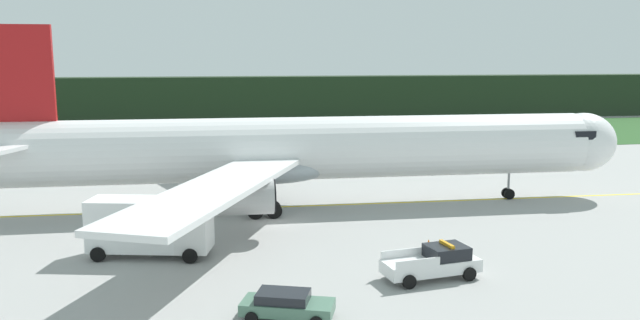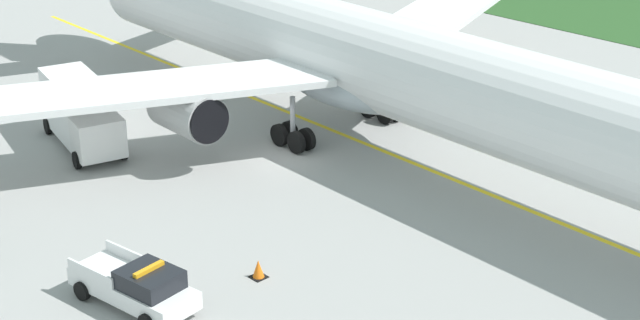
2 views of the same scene
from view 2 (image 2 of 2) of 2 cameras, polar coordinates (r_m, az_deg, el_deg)
ground at (r=49.28m, az=-2.30°, el=0.03°), size 320.00×320.00×0.00m
taxiway_centerline_main at (r=50.52m, az=3.65°, el=0.60°), size 74.53×3.03×0.01m
airliner at (r=49.35m, az=3.29°, el=5.81°), size 56.02×45.02×14.36m
ops_pickup_truck at (r=36.74m, az=-10.84°, el=-7.34°), size 5.57×2.85×1.94m
catering_truck at (r=52.00m, az=-14.08°, el=2.81°), size 7.64×4.11×3.73m
apron_cone at (r=38.32m, az=-3.69°, el=-6.50°), size 0.61×0.61×0.77m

